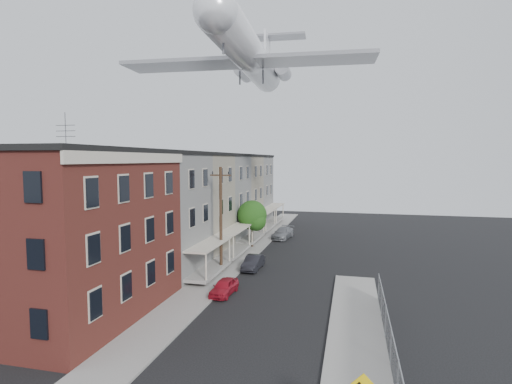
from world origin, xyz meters
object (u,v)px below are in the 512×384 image
(utility_pole, at_px, (221,218))
(car_mid, at_px, (253,262))
(car_near, at_px, (224,287))
(car_far, at_px, (283,233))
(street_tree, at_px, (253,216))
(airplane, at_px, (251,57))

(utility_pole, distance_m, car_mid, 5.00)
(car_near, bearing_deg, car_mid, 89.68)
(utility_pole, relative_size, car_far, 1.95)
(street_tree, distance_m, airplane, 16.53)
(car_near, xyz_separation_m, airplane, (-0.51, 9.66, 18.41))
(car_mid, height_order, airplane, airplane)
(car_near, bearing_deg, car_far, 91.49)
(utility_pole, height_order, car_far, utility_pole)
(street_tree, relative_size, airplane, 0.21)
(airplane, bearing_deg, utility_pole, -108.87)
(car_far, bearing_deg, utility_pole, -91.87)
(street_tree, distance_m, car_far, 6.90)
(utility_pole, xyz_separation_m, car_near, (2.00, -5.28, -4.11))
(car_far, xyz_separation_m, airplane, (-1.12, -11.44, 18.30))
(utility_pole, relative_size, airplane, 0.36)
(car_near, height_order, airplane, airplane)
(street_tree, height_order, car_near, street_tree)
(street_tree, distance_m, car_near, 15.57)
(car_near, bearing_deg, street_tree, 99.43)
(car_mid, bearing_deg, car_far, 90.80)
(utility_pole, bearing_deg, car_mid, 33.68)
(utility_pole, xyz_separation_m, car_far, (2.61, 15.81, -4.01))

